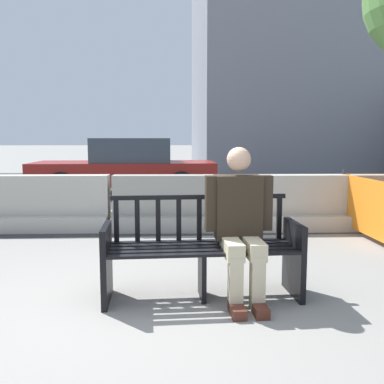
% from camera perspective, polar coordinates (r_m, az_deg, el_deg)
% --- Properties ---
extents(ground_plane, '(200.00, 200.00, 0.00)m').
position_cam_1_polar(ground_plane, '(3.61, -9.47, -15.57)').
color(ground_plane, gray).
extents(street_asphalt, '(120.00, 12.00, 0.01)m').
position_cam_1_polar(street_asphalt, '(12.09, -5.13, 0.47)').
color(street_asphalt, '#333335').
rests_on(street_asphalt, ground).
extents(street_bench, '(1.71, 0.58, 0.88)m').
position_cam_1_polar(street_bench, '(3.77, 1.31, -8.10)').
color(street_bench, black).
rests_on(street_bench, ground).
extents(seated_person, '(0.58, 0.73, 1.31)m').
position_cam_1_polar(seated_person, '(3.70, 6.41, -3.77)').
color(seated_person, '#2D2319').
rests_on(seated_person, ground).
extents(jersey_barrier_centre, '(2.02, 0.75, 0.84)m').
position_cam_1_polar(jersey_barrier_centre, '(6.58, -1.77, -2.07)').
color(jersey_barrier_centre, gray).
rests_on(jersey_barrier_centre, ground).
extents(jersey_barrier_left, '(2.01, 0.71, 0.84)m').
position_cam_1_polar(jersey_barrier_left, '(6.94, -19.16, -1.99)').
color(jersey_barrier_left, '#ADA89E').
rests_on(jersey_barrier_left, ground).
extents(jersey_barrier_right, '(2.02, 0.73, 0.84)m').
position_cam_1_polar(jersey_barrier_right, '(6.94, 16.78, -1.89)').
color(jersey_barrier_right, '#ADA89E').
rests_on(jersey_barrier_right, ground).
extents(car_sedan_mid, '(4.49, 1.89, 1.41)m').
position_cam_1_polar(car_sedan_mid, '(10.89, -8.70, 3.27)').
color(car_sedan_mid, maroon).
rests_on(car_sedan_mid, ground).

